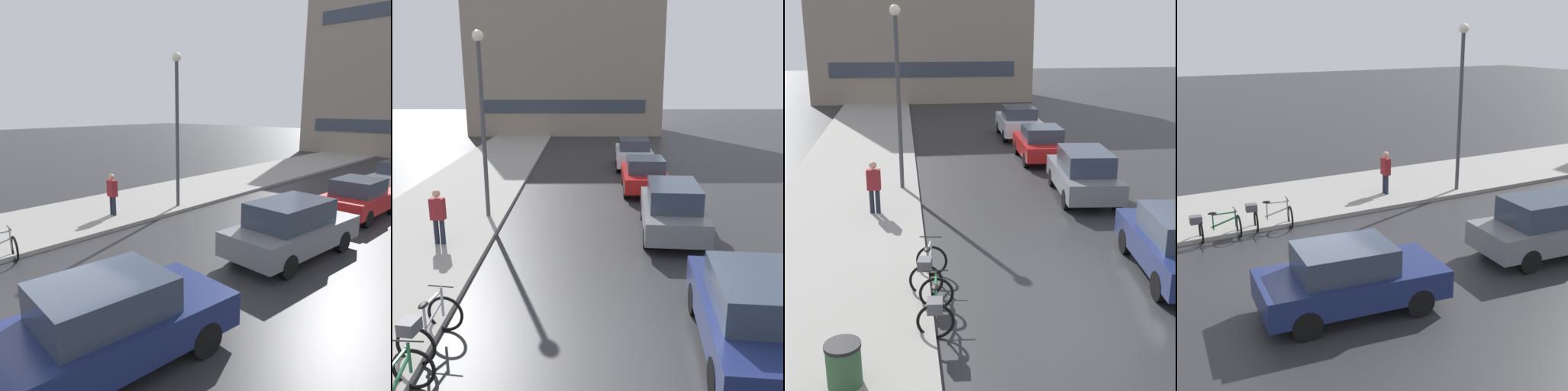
% 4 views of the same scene
% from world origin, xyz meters
% --- Properties ---
extents(ground_plane, '(140.00, 140.00, 0.00)m').
position_xyz_m(ground_plane, '(0.00, 0.00, 0.00)').
color(ground_plane, '#28282B').
extents(sidewalk_kerb, '(4.80, 60.00, 0.14)m').
position_xyz_m(sidewalk_kerb, '(-6.00, 10.00, 0.07)').
color(sidewalk_kerb, gray).
rests_on(sidewalk_kerb, ground).
extents(bicycle_second, '(0.91, 1.45, 1.00)m').
position_xyz_m(bicycle_second, '(-3.62, -0.04, 0.50)').
color(bicycle_second, black).
rests_on(bicycle_second, ground).
extents(car_navy, '(2.29, 4.27, 1.56)m').
position_xyz_m(car_navy, '(2.13, -0.14, 0.79)').
color(car_navy, navy).
rests_on(car_navy, ground).
extents(car_grey, '(2.27, 4.56, 1.66)m').
position_xyz_m(car_grey, '(1.94, 6.15, 0.84)').
color(car_grey, slate).
rests_on(car_grey, ground).
extents(car_red, '(2.09, 4.11, 1.51)m').
position_xyz_m(car_red, '(1.85, 11.66, 0.76)').
color(car_red, '#AD1919').
rests_on(car_red, ground).
extents(car_white, '(2.18, 4.42, 1.64)m').
position_xyz_m(car_white, '(1.99, 17.12, 0.83)').
color(car_white, silver).
rests_on(car_white, ground).
extents(pedestrian, '(0.42, 0.27, 1.74)m').
position_xyz_m(pedestrian, '(-4.99, 4.98, 0.99)').
color(pedestrian, '#1E2333').
rests_on(pedestrian, ground).
extents(streetlamp, '(0.36, 0.36, 6.26)m').
position_xyz_m(streetlamp, '(-4.16, 7.69, 3.86)').
color(streetlamp, '#424247').
rests_on(streetlamp, ground).
extents(building_facade_main, '(17.03, 9.02, 14.51)m').
position_xyz_m(building_facade_main, '(-2.40, 35.88, 7.25)').
color(building_facade_main, gray).
rests_on(building_facade_main, ground).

